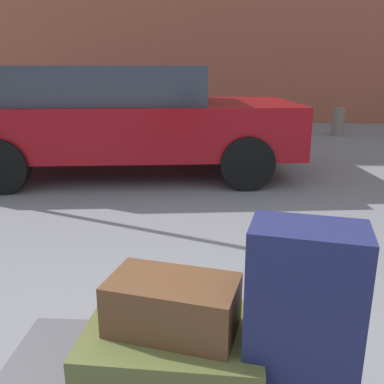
{
  "coord_description": "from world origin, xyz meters",
  "views": [
    {
      "loc": [
        0.14,
        -1.26,
        1.42
      ],
      "look_at": [
        0.0,
        1.2,
        0.69
      ],
      "focal_mm": 39.89,
      "sensor_mm": 36.0,
      "label": 1
    }
  ],
  "objects_px": {
    "duffel_bag_brown_topmost_pile": "(173,305)",
    "bollard_kerb_near": "(338,122)",
    "parked_car": "(126,118)",
    "suitcase_navy_front_right": "(303,320)",
    "suitcase_olive_center": "(173,353)"
  },
  "relations": [
    {
      "from": "suitcase_navy_front_right",
      "to": "bollard_kerb_near",
      "type": "distance_m",
      "value": 8.27
    },
    {
      "from": "suitcase_olive_center",
      "to": "bollard_kerb_near",
      "type": "relative_size",
      "value": 1.06
    },
    {
      "from": "duffel_bag_brown_topmost_pile",
      "to": "parked_car",
      "type": "bearing_deg",
      "value": 116.66
    },
    {
      "from": "duffel_bag_brown_topmost_pile",
      "to": "bollard_kerb_near",
      "type": "relative_size",
      "value": 0.75
    },
    {
      "from": "suitcase_navy_front_right",
      "to": "duffel_bag_brown_topmost_pile",
      "type": "bearing_deg",
      "value": 179.34
    },
    {
      "from": "suitcase_olive_center",
      "to": "bollard_kerb_near",
      "type": "distance_m",
      "value": 8.29
    },
    {
      "from": "parked_car",
      "to": "duffel_bag_brown_topmost_pile",
      "type": "bearing_deg",
      "value": -76.32
    },
    {
      "from": "duffel_bag_brown_topmost_pile",
      "to": "parked_car",
      "type": "relative_size",
      "value": 0.1
    },
    {
      "from": "duffel_bag_brown_topmost_pile",
      "to": "parked_car",
      "type": "xyz_separation_m",
      "value": [
        -1.06,
        4.34,
        0.12
      ]
    },
    {
      "from": "suitcase_olive_center",
      "to": "duffel_bag_brown_topmost_pile",
      "type": "relative_size",
      "value": 1.41
    },
    {
      "from": "bollard_kerb_near",
      "to": "suitcase_navy_front_right",
      "type": "bearing_deg",
      "value": -106.0
    },
    {
      "from": "suitcase_olive_center",
      "to": "parked_car",
      "type": "relative_size",
      "value": 0.14
    },
    {
      "from": "suitcase_olive_center",
      "to": "duffel_bag_brown_topmost_pile",
      "type": "bearing_deg",
      "value": 93.0
    },
    {
      "from": "duffel_bag_brown_topmost_pile",
      "to": "suitcase_olive_center",
      "type": "bearing_deg",
      "value": -77.02
    },
    {
      "from": "suitcase_navy_front_right",
      "to": "parked_car",
      "type": "xyz_separation_m",
      "value": [
        -1.47,
        4.43,
        0.1
      ]
    }
  ]
}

